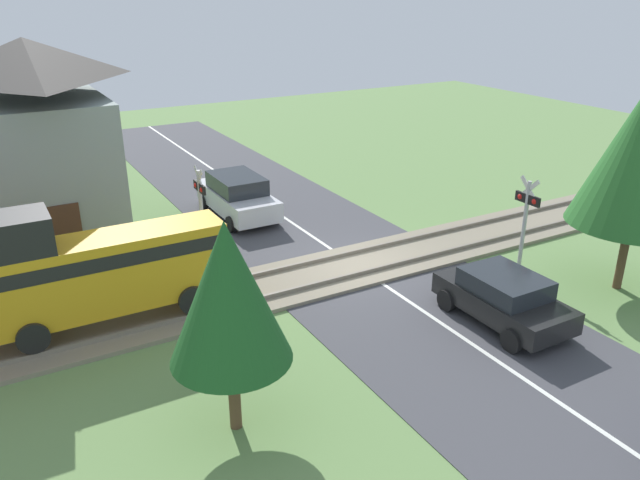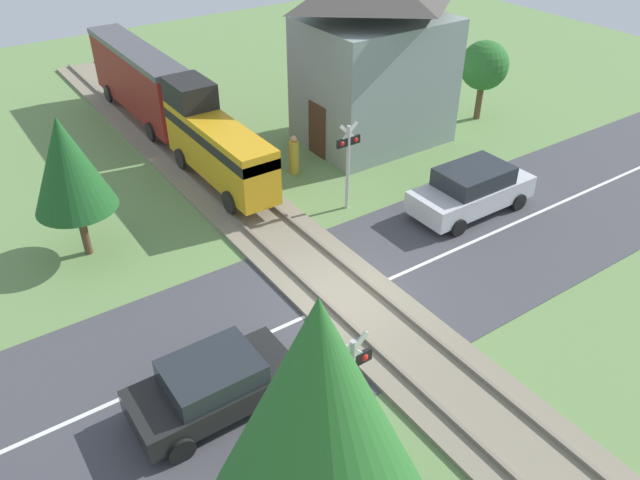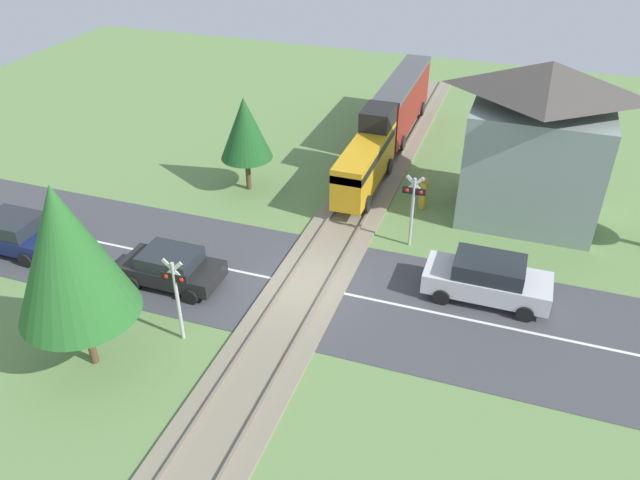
{
  "view_description": "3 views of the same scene",
  "coord_description": "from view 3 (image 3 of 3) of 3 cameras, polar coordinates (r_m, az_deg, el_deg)",
  "views": [
    {
      "loc": [
        -14.89,
        9.81,
        8.24
      ],
      "look_at": [
        0.0,
        1.35,
        1.2
      ],
      "focal_mm": 35.0,
      "sensor_mm": 36.0,
      "label": 1
    },
    {
      "loc": [
        -8.21,
        -10.63,
        10.94
      ],
      "look_at": [
        0.0,
        1.35,
        1.2
      ],
      "focal_mm": 35.0,
      "sensor_mm": 36.0,
      "label": 2
    },
    {
      "loc": [
        6.4,
        -17.11,
        13.75
      ],
      "look_at": [
        0.0,
        1.35,
        1.2
      ],
      "focal_mm": 35.0,
      "sensor_mm": 36.0,
      "label": 3
    }
  ],
  "objects": [
    {
      "name": "ground_plane",
      "position": [
        22.86,
        -1.11,
        -4.26
      ],
      "size": [
        60.0,
        60.0,
        0.0
      ],
      "primitive_type": "plane",
      "color": "#66894C"
    },
    {
      "name": "pedestrian_by_station",
      "position": [
        27.76,
        9.42,
        4.18
      ],
      "size": [
        0.37,
        0.37,
        1.51
      ],
      "color": "gold",
      "rests_on": "ground_plane"
    },
    {
      "name": "tree_beyond_track",
      "position": [
        18.66,
        -22.17,
        -1.04
      ],
      "size": [
        3.52,
        3.52,
        6.24
      ],
      "color": "brown",
      "rests_on": "ground_plane"
    },
    {
      "name": "car_far_side",
      "position": [
        22.6,
        15.06,
        -3.42
      ],
      "size": [
        4.34,
        1.93,
        1.63
      ],
      "color": "silver",
      "rests_on": "ground_plane"
    },
    {
      "name": "car_behind_queue",
      "position": [
        27.28,
        -26.18,
        0.62
      ],
      "size": [
        3.67,
        2.01,
        1.46
      ],
      "color": "#141E4C",
      "rests_on": "ground_plane"
    },
    {
      "name": "tree_roadside_hedge",
      "position": [
        28.21,
        -6.86,
        10.1
      ],
      "size": [
        2.35,
        2.35,
        4.43
      ],
      "color": "brown",
      "rests_on": "ground_plane"
    },
    {
      "name": "train",
      "position": [
        31.99,
        6.31,
        10.72
      ],
      "size": [
        1.58,
        14.44,
        3.18
      ],
      "color": "gold",
      "rests_on": "track_bed"
    },
    {
      "name": "car_near_crossing",
      "position": [
        23.22,
        -13.43,
        -2.43
      ],
      "size": [
        3.67,
        1.89,
        1.36
      ],
      "color": "black",
      "rests_on": "ground_plane"
    },
    {
      "name": "track_bed",
      "position": [
        22.82,
        -1.11,
        -4.12
      ],
      "size": [
        2.8,
        48.0,
        0.24
      ],
      "color": "gray",
      "rests_on": "ground_plane"
    },
    {
      "name": "road_surface",
      "position": [
        22.86,
        -1.11,
        -4.24
      ],
      "size": [
        48.0,
        6.4,
        0.02
      ],
      "color": "#424247",
      "rests_on": "ground_plane"
    },
    {
      "name": "crossing_signal_east_approach",
      "position": [
        24.39,
        8.5,
        3.5
      ],
      "size": [
        0.9,
        0.18,
        3.1
      ],
      "color": "#B7B7B7",
      "rests_on": "ground_plane"
    },
    {
      "name": "crossing_signal_west_approach",
      "position": [
        19.94,
        -13.03,
        -4.42
      ],
      "size": [
        0.9,
        0.18,
        3.1
      ],
      "color": "#B7B7B7",
      "rests_on": "ground_plane"
    },
    {
      "name": "station_building",
      "position": [
        27.11,
        19.19,
        8.15
      ],
      "size": [
        5.84,
        4.56,
        6.74
      ],
      "color": "gray",
      "rests_on": "ground_plane"
    }
  ]
}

